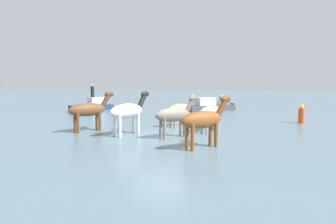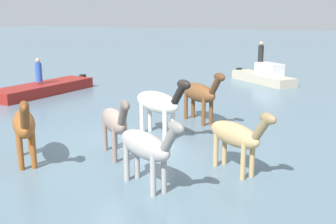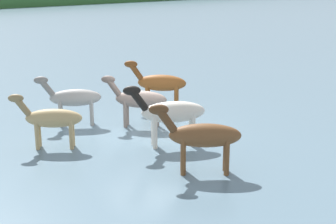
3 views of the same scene
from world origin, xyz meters
The scene contains 7 objects.
ground_plane centered at (0.00, 0.00, 0.00)m, with size 183.58×183.58×0.00m, color slate.
horse_rear_stallion centered at (-3.22, 0.36, 0.98)m, with size 2.13×1.54×1.79m.
horse_dun_straggler centered at (0.20, 0.69, 1.02)m, with size 2.01×1.88×1.86m.
horse_lead centered at (0.01, -1.60, 1.13)m, with size 2.57×1.46×2.05m.
horse_pinto_flank centered at (-0.51, -3.90, 1.11)m, with size 2.35×1.80×2.01m.
horse_dark_mare centered at (-1.66, 2.21, 1.02)m, with size 2.28×1.40×1.84m.
horse_chestnut_trailing centered at (2.09, 2.21, 1.08)m, with size 2.13×1.97×1.96m.
Camera 3 is at (-8.72, -14.39, 5.73)m, focal length 54.20 mm.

